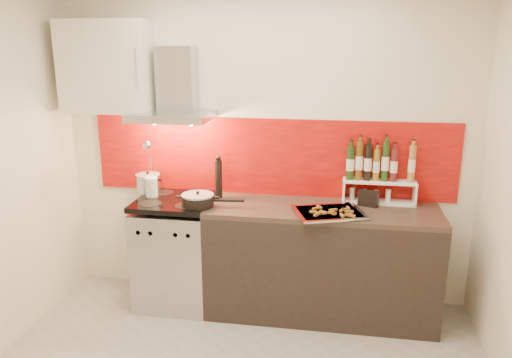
% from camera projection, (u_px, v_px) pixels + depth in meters
% --- Properties ---
extents(back_wall, '(3.40, 0.02, 2.60)m').
position_uv_depth(back_wall, '(265.00, 147.00, 4.12)').
color(back_wall, silver).
rests_on(back_wall, ground).
extents(backsplash, '(3.00, 0.02, 0.64)m').
position_uv_depth(backsplash, '(271.00, 157.00, 4.12)').
color(backsplash, '#8B0708').
rests_on(backsplash, back_wall).
extents(range_stove, '(0.60, 0.60, 0.91)m').
position_uv_depth(range_stove, '(176.00, 252.00, 4.17)').
color(range_stove, '#B7B7BA').
rests_on(range_stove, ground).
extents(counter, '(1.80, 0.60, 0.90)m').
position_uv_depth(counter, '(321.00, 261.00, 3.98)').
color(counter, black).
rests_on(counter, ground).
extents(range_hood, '(0.62, 0.50, 0.61)m').
position_uv_depth(range_hood, '(175.00, 94.00, 3.96)').
color(range_hood, '#B7B7BA').
rests_on(range_hood, back_wall).
extents(upper_cabinet, '(0.70, 0.35, 0.72)m').
position_uv_depth(upper_cabinet, '(107.00, 67.00, 3.97)').
color(upper_cabinet, silver).
rests_on(upper_cabinet, back_wall).
extents(stock_pot, '(0.21, 0.21, 0.18)m').
position_uv_depth(stock_pot, '(148.00, 183.00, 4.23)').
color(stock_pot, '#B7B7BA').
rests_on(stock_pot, range_stove).
extents(saute_pan, '(0.49, 0.25, 0.12)m').
position_uv_depth(saute_pan, '(199.00, 200.00, 3.87)').
color(saute_pan, black).
rests_on(saute_pan, range_stove).
extents(utensil_jar, '(0.10, 0.15, 0.49)m').
position_uv_depth(utensil_jar, '(151.00, 181.00, 4.07)').
color(utensil_jar, silver).
rests_on(utensil_jar, range_stove).
extents(pepper_mill, '(0.06, 0.06, 0.36)m').
position_uv_depth(pepper_mill, '(219.00, 178.00, 4.05)').
color(pepper_mill, black).
rests_on(pepper_mill, counter).
extents(step_shelf, '(0.57, 0.16, 0.50)m').
position_uv_depth(step_shelf, '(377.00, 174.00, 3.92)').
color(step_shelf, white).
rests_on(step_shelf, counter).
extents(caddy_box, '(0.17, 0.12, 0.13)m').
position_uv_depth(caddy_box, '(368.00, 199.00, 3.89)').
color(caddy_box, black).
rests_on(caddy_box, counter).
extents(baking_tray, '(0.60, 0.53, 0.03)m').
position_uv_depth(baking_tray, '(329.00, 212.00, 3.71)').
color(baking_tray, silver).
rests_on(baking_tray, counter).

